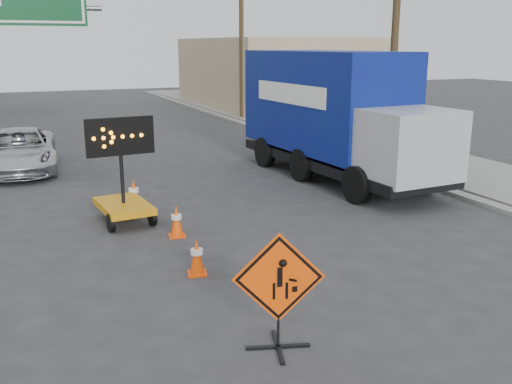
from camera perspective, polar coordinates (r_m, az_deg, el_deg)
ground at (r=8.93m, az=9.00°, el=-13.73°), size 100.00×100.00×0.00m
curb_right at (r=24.82m, az=4.68°, el=4.89°), size 0.40×60.00×0.12m
sidewalk_right at (r=25.97m, az=9.19°, el=5.22°), size 4.00×60.00×0.15m
building_right_far at (r=40.53m, az=2.02°, el=11.86°), size 10.00×14.00×4.60m
utility_pole_near at (r=20.67m, az=13.76°, el=15.49°), size 1.80×0.26×9.00m
utility_pole_far at (r=32.98m, az=-1.47°, el=15.39°), size 1.80×0.26×9.00m
construction_sign at (r=8.03m, az=2.28°, el=-9.66°), size 1.26×0.90×1.73m
arrow_board at (r=14.15m, az=-13.12°, el=-0.66°), size 1.62×1.89×2.56m
pickup_truck at (r=21.01m, az=-22.60°, el=3.86°), size 2.65×5.25×1.42m
box_truck at (r=18.41m, az=7.93°, el=6.96°), size 3.07×8.55×4.00m
cone_a at (r=10.80m, az=-5.94°, el=-6.43°), size 0.44×0.44×0.71m
cone_b at (r=12.93m, az=-7.96°, el=-2.89°), size 0.41×0.41×0.72m
cone_c at (r=15.23m, az=-12.12°, el=-0.21°), size 0.52×0.52×0.82m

